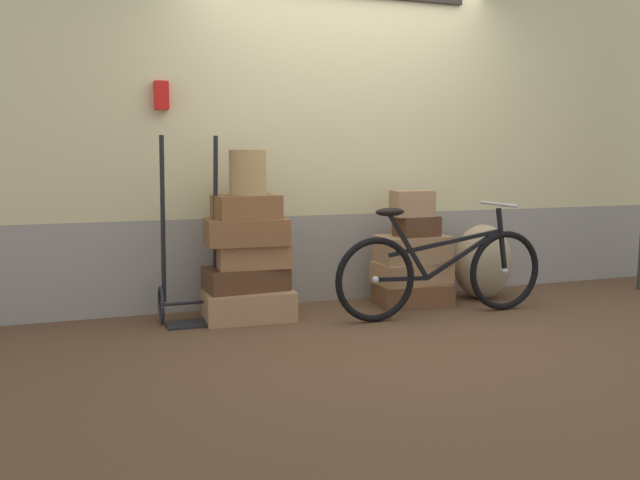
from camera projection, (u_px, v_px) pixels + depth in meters
name	position (u px, v px, depth m)	size (l,w,h in m)	color
ground	(380.00, 325.00, 4.69)	(8.82, 5.20, 0.06)	#513823
station_building	(339.00, 132.00, 5.31)	(6.82, 0.74, 2.73)	gray
suitcase_0	(248.00, 304.00, 4.74)	(0.63, 0.45, 0.21)	#9E754C
suitcase_1	(246.00, 278.00, 4.74)	(0.58, 0.34, 0.16)	#4C2D19
suitcase_2	(253.00, 255.00, 4.73)	(0.52, 0.34, 0.17)	olive
suitcase_3	(246.00, 232.00, 4.66)	(0.57, 0.34, 0.18)	brown
suitcase_4	(246.00, 207.00, 4.67)	(0.45, 0.31, 0.17)	brown
suitcase_5	(412.00, 294.00, 5.19)	(0.57, 0.38, 0.17)	brown
suitcase_6	(412.00, 272.00, 5.19)	(0.58, 0.35, 0.17)	#9E754C
suitcase_7	(412.00, 249.00, 5.16)	(0.54, 0.34, 0.21)	#9E754C
suitcase_8	(417.00, 226.00, 5.11)	(0.32, 0.22, 0.16)	#4C2D19
suitcase_9	(412.00, 204.00, 5.06)	(0.31, 0.19, 0.20)	#9E754C
wicker_basket	(248.00, 173.00, 4.62)	(0.26, 0.26, 0.32)	#A8844C
luggage_trolley	(191.00, 279.00, 4.62)	(0.45, 0.35, 1.31)	black
burlap_sack	(483.00, 262.00, 5.40)	(0.49, 0.42, 0.62)	#9E8966
bicycle	(442.00, 271.00, 4.80)	(1.69, 0.46, 0.83)	black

